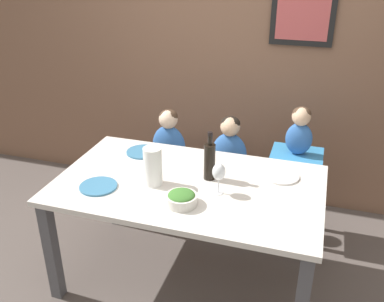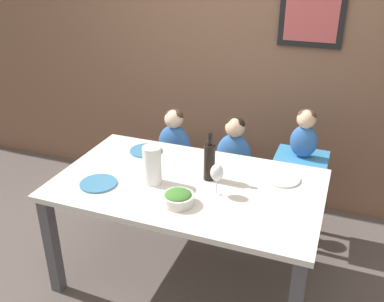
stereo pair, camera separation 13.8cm
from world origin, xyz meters
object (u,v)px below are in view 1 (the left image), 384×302
(chair_far_left, at_px, (170,172))
(paper_towel_roll, at_px, (153,166))
(person_child_left, at_px, (169,139))
(person_child_center, at_px, (229,147))
(person_baby_right, at_px, (300,129))
(chair_right_highchair, at_px, (295,172))
(chair_far_center, at_px, (228,181))
(salad_bowl_large, at_px, (181,198))
(dinner_plate_back_left, at_px, (143,152))
(wine_bottle, at_px, (210,160))
(wine_glass_near, at_px, (219,172))
(dinner_plate_front_left, at_px, (98,186))
(dinner_plate_back_right, at_px, (281,176))

(chair_far_left, height_order, paper_towel_roll, paper_towel_roll)
(person_child_left, xyz_separation_m, person_child_center, (0.49, 0.00, 0.00))
(person_baby_right, bearing_deg, chair_far_left, -179.92)
(chair_right_highchair, bearing_deg, chair_far_center, 180.00)
(salad_bowl_large, height_order, dinner_plate_back_left, salad_bowl_large)
(person_child_center, height_order, salad_bowl_large, person_child_center)
(chair_far_center, bearing_deg, wine_bottle, -89.08)
(salad_bowl_large, bearing_deg, paper_towel_roll, 145.20)
(chair_far_center, xyz_separation_m, paper_towel_roll, (-0.29, -0.78, 0.48))
(wine_glass_near, distance_m, dinner_plate_front_left, 0.73)
(person_baby_right, distance_m, dinner_plate_back_right, 0.49)
(person_child_center, height_order, paper_towel_roll, paper_towel_roll)
(wine_bottle, xyz_separation_m, paper_towel_roll, (-0.30, -0.17, -0.01))
(person_child_left, bearing_deg, person_baby_right, 0.03)
(person_child_left, height_order, dinner_plate_front_left, person_child_left)
(chair_far_center, relative_size, chair_right_highchair, 0.64)
(dinner_plate_back_left, bearing_deg, chair_right_highchair, 21.28)
(chair_far_center, height_order, salad_bowl_large, salad_bowl_large)
(chair_far_left, distance_m, chair_far_center, 0.49)
(chair_right_highchair, height_order, person_baby_right, person_baby_right)
(chair_far_center, bearing_deg, paper_towel_roll, -110.76)
(wine_bottle, xyz_separation_m, wine_glass_near, (0.10, -0.15, 0.01))
(paper_towel_roll, relative_size, salad_bowl_large, 1.34)
(wine_bottle, bearing_deg, paper_towel_roll, -151.34)
(person_baby_right, distance_m, salad_bowl_large, 1.10)
(person_baby_right, bearing_deg, wine_glass_near, -117.08)
(chair_right_highchair, distance_m, person_child_center, 0.51)
(wine_glass_near, relative_size, dinner_plate_back_left, 0.85)
(dinner_plate_front_left, xyz_separation_m, dinner_plate_back_right, (1.03, 0.46, 0.00))
(chair_far_left, xyz_separation_m, salad_bowl_large, (0.43, -0.94, 0.40))
(person_baby_right, height_order, dinner_plate_back_right, person_baby_right)
(wine_bottle, height_order, dinner_plate_back_right, wine_bottle)
(person_baby_right, bearing_deg, salad_bowl_large, -120.57)
(wine_bottle, distance_m, dinner_plate_back_left, 0.59)
(dinner_plate_back_left, bearing_deg, chair_far_left, 83.64)
(chair_far_left, bearing_deg, wine_bottle, -50.97)
(person_child_left, xyz_separation_m, wine_glass_near, (0.59, -0.76, 0.20))
(chair_far_left, distance_m, dinner_plate_front_left, 0.99)
(dinner_plate_back_right, bearing_deg, dinner_plate_back_left, 176.50)
(wine_glass_near, bearing_deg, dinner_plate_back_left, 150.30)
(chair_right_highchair, relative_size, person_baby_right, 1.94)
(chair_far_center, distance_m, dinner_plate_back_right, 0.73)
(chair_far_center, distance_m, dinner_plate_back_left, 0.76)
(person_child_left, distance_m, wine_bottle, 0.81)
(chair_far_center, distance_m, person_baby_right, 0.71)
(chair_far_left, height_order, person_baby_right, person_baby_right)
(dinner_plate_back_right, bearing_deg, wine_glass_near, -137.03)
(chair_far_left, height_order, person_child_left, person_child_left)
(wine_bottle, distance_m, salad_bowl_large, 0.35)
(chair_right_highchair, xyz_separation_m, dinner_plate_back_left, (-1.03, -0.40, 0.20))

